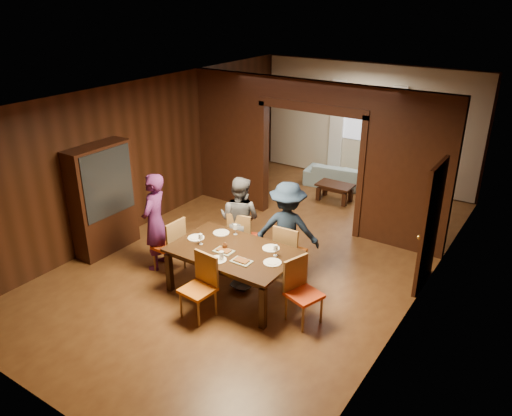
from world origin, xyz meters
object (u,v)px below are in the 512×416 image
Objects in this scene: dining_table at (234,271)px; chair_left at (168,245)px; chair_near at (198,288)px; person_grey at (240,220)px; chair_far_r at (290,250)px; chair_right at (304,293)px; person_purple at (155,222)px; person_navy at (287,229)px; coffee_table at (335,192)px; hutch at (103,199)px; sofa at (345,176)px; chair_far_l at (244,236)px.

chair_left reaches higher than dining_table.
person_grey is at bearing 110.28° from chair_near.
chair_right is at bearing 125.16° from chair_far_r.
person_purple is 2.23m from person_navy.
coffee_table is 4.66m from chair_right.
person_grey reaches higher than coffee_table.
hutch reaches higher than chair_far_r.
hutch reaches higher than chair_left.
chair_right is at bearing -70.15° from coffee_table.
chair_far_r and chair_near have the same top height.
dining_table reaches higher than sofa.
person_purple reaches higher than person_grey.
dining_table is 2.86m from hutch.
person_grey is 1.61× the size of chair_far_r.
chair_far_r is (2.08, 0.98, -0.37)m from person_purple.
person_purple is 1.55m from chair_far_l.
chair_far_l is 2.62m from hutch.
dining_table is at bearing 57.71° from chair_far_r.
hutch is (-2.50, -4.42, 0.80)m from coffee_table.
chair_far_r reaches higher than coffee_table.
dining_table is 1.99× the size of chair_left.
chair_far_l is 1.00× the size of chair_near.
person_navy is at bearing 18.87° from hutch.
sofa is at bearing 37.02° from chair_right.
sofa is at bearing -81.26° from chair_far_r.
person_purple is at bearing -84.20° from chair_left.
chair_left reaches higher than coffee_table.
person_grey is 1.61× the size of chair_far_l.
chair_near is at bearing 91.91° from chair_far_l.
chair_left is at bearing 2.75° from hutch.
person_purple reaches higher than dining_table.
chair_near is (1.53, -0.74, -0.37)m from person_purple.
person_purple is at bearing 159.13° from chair_near.
person_purple is 0.90× the size of sofa.
dining_table is at bearing 105.01° from chair_far_l.
chair_right is (1.29, -0.06, 0.10)m from dining_table.
person_purple is 1.22m from hutch.
chair_far_l is (-1.74, 0.99, 0.00)m from chair_right.
coffee_table is 0.82× the size of chair_near.
chair_far_r is (0.50, 0.92, 0.10)m from dining_table.
person_purple is at bearing -106.50° from coffee_table.
person_grey is at bearing 24.56° from hutch.
person_purple is 1.76× the size of chair_far_r.
chair_left and chair_far_r have the same top height.
chair_far_r is at bearing 61.56° from dining_table.
coffee_table is 0.82× the size of chair_far_l.
chair_far_l is 1.77m from chair_near.
chair_far_l is at bearing 81.93° from sofa.
person_navy reaches higher than chair_left.
coffee_table is 4.49m from chair_left.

